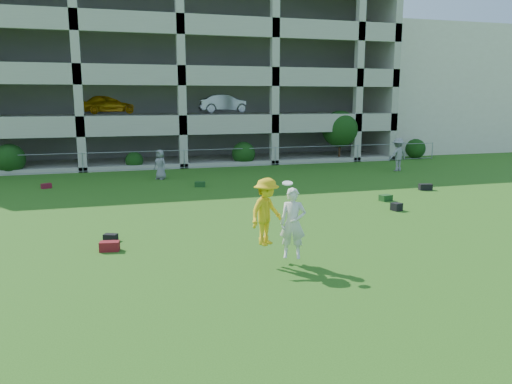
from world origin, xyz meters
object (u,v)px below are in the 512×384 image
object	(u,v)px
crate_d	(397,207)
parking_garage	(165,76)
bystander_c	(160,165)
bystander_f	(398,155)
frisbee_contest	(274,215)
stucco_building	(421,91)

from	to	relation	value
crate_d	parking_garage	distance (m)	24.43
crate_d	parking_garage	xyz separation A→B (m)	(-6.21, 22.89, 5.86)
bystander_c	crate_d	bearing A→B (deg)	-2.58
bystander_f	parking_garage	world-z (taller)	parking_garage
bystander_c	bystander_f	world-z (taller)	bystander_f
frisbee_contest	parking_garage	world-z (taller)	parking_garage
bystander_f	crate_d	xyz separation A→B (m)	(-6.01, -9.57, -0.84)
bystander_c	parking_garage	size ratio (longest dim) A/B	0.05
bystander_c	parking_garage	distance (m)	13.64
stucco_building	bystander_c	xyz separation A→B (m)	(-24.85, -12.77, -4.20)
crate_d	frisbee_contest	size ratio (longest dim) A/B	0.16
bystander_f	frisbee_contest	xyz separation A→B (m)	(-12.66, -14.32, 0.35)
stucco_building	crate_d	distance (m)	29.04
frisbee_contest	stucco_building	bearing A→B (deg)	50.00
stucco_building	parking_garage	world-z (taller)	parking_garage
parking_garage	crate_d	bearing A→B (deg)	-74.82
stucco_building	frisbee_contest	size ratio (longest dim) A/B	7.46
stucco_building	bystander_c	bearing A→B (deg)	-152.81
stucco_building	frisbee_contest	world-z (taller)	stucco_building
stucco_building	bystander_c	world-z (taller)	stucco_building
stucco_building	parking_garage	size ratio (longest dim) A/B	0.53
crate_d	frisbee_contest	distance (m)	8.26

